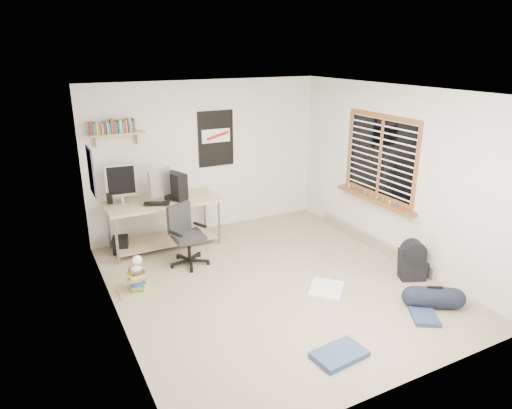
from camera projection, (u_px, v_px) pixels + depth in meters
name	position (u px, v px, depth m)	size (l,w,h in m)	color
floor	(273.00, 283.00, 6.09)	(4.00, 4.50, 0.01)	gray
ceiling	(276.00, 90.00, 5.28)	(4.00, 4.50, 0.01)	white
back_wall	(208.00, 157.00, 7.58)	(4.00, 0.01, 2.50)	silver
left_wall	(109.00, 220.00, 4.81)	(0.01, 4.50, 2.50)	silver
right_wall	(396.00, 174.00, 6.56)	(0.01, 4.50, 2.50)	silver
desk	(164.00, 224.00, 7.11)	(1.71, 0.75, 0.78)	tan
monitor_left	(121.00, 186.00, 6.79)	(0.44, 0.11, 0.48)	#A4A4A9
monitor_right	(160.00, 189.00, 6.77)	(0.38, 0.10, 0.42)	#A3A2A7
pc_tower	(176.00, 186.00, 6.96)	(0.18, 0.38, 0.40)	black
keyboard	(157.00, 203.00, 6.77)	(0.37, 0.13, 0.02)	black
speaker_left	(110.00, 198.00, 6.76)	(0.08, 0.08, 0.16)	black
speaker_right	(167.00, 193.00, 6.96)	(0.10, 0.10, 0.19)	black
office_chair	(188.00, 233.00, 6.47)	(0.58, 0.58, 0.88)	#232326
wall_shelf	(117.00, 134.00, 6.68)	(0.80, 0.22, 0.24)	tan
poster_back_wall	(216.00, 139.00, 7.52)	(0.62, 0.03, 0.92)	black
poster_left_wall	(91.00, 171.00, 5.75)	(0.02, 0.42, 0.60)	navy
window	(380.00, 157.00, 6.72)	(0.10, 1.50, 1.26)	brown
baseboard_heater	(372.00, 241.00, 7.17)	(0.08, 2.50, 0.18)	#B7B2A8
backpack	(412.00, 264.00, 6.17)	(0.33, 0.26, 0.44)	black
duffel_bag	(434.00, 297.00, 5.48)	(0.26, 0.26, 0.50)	black
tshirt	(326.00, 289.00, 5.89)	(0.48, 0.41, 0.04)	silver
jeans_a	(339.00, 354.00, 4.62)	(0.54, 0.34, 0.06)	navy
jeans_b	(424.00, 317.00, 5.28)	(0.37, 0.28, 0.05)	navy
book_stack	(135.00, 280.00, 5.85)	(0.40, 0.33, 0.27)	brown
desk_lamp	(136.00, 264.00, 5.77)	(0.13, 0.22, 0.22)	silver
subwoofer	(121.00, 245.00, 6.93)	(0.22, 0.22, 0.25)	black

